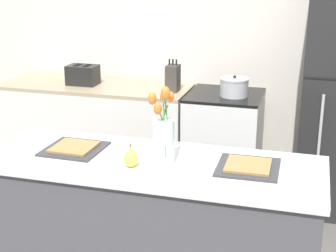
{
  "coord_description": "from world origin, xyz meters",
  "views": [
    {
      "loc": [
        0.78,
        -2.45,
        1.93
      ],
      "look_at": [
        0.0,
        0.25,
        1.02
      ],
      "focal_mm": 55.0,
      "sensor_mm": 36.0,
      "label": 1
    }
  ],
  "objects_px": {
    "plate_setting_right": "(248,167)",
    "pear_figurine": "(131,158)",
    "stove_range": "(223,145)",
    "plate_setting_left": "(74,148)",
    "toaster": "(83,75)",
    "knife_block": "(173,78)",
    "flower_vase": "(163,136)",
    "cooking_pot": "(234,87)"
  },
  "relations": [
    {
      "from": "flower_vase",
      "to": "toaster",
      "type": "distance_m",
      "value": 2.02
    },
    {
      "from": "flower_vase",
      "to": "knife_block",
      "type": "relative_size",
      "value": 1.62
    },
    {
      "from": "pear_figurine",
      "to": "plate_setting_left",
      "type": "xyz_separation_m",
      "value": [
        -0.4,
        0.15,
        -0.04
      ]
    },
    {
      "from": "pear_figurine",
      "to": "stove_range",
      "type": "bearing_deg",
      "value": 83.41
    },
    {
      "from": "pear_figurine",
      "to": "toaster",
      "type": "relative_size",
      "value": 0.46
    },
    {
      "from": "plate_setting_right",
      "to": "pear_figurine",
      "type": "bearing_deg",
      "value": -166.15
    },
    {
      "from": "knife_block",
      "to": "plate_setting_left",
      "type": "bearing_deg",
      "value": -95.82
    },
    {
      "from": "cooking_pot",
      "to": "plate_setting_left",
      "type": "bearing_deg",
      "value": -113.88
    },
    {
      "from": "stove_range",
      "to": "plate_setting_left",
      "type": "xyz_separation_m",
      "value": [
        -0.59,
        -1.56,
        0.47
      ]
    },
    {
      "from": "plate_setting_right",
      "to": "toaster",
      "type": "xyz_separation_m",
      "value": [
        -1.65,
        1.55,
        0.06
      ]
    },
    {
      "from": "flower_vase",
      "to": "knife_block",
      "type": "xyz_separation_m",
      "value": [
        -0.39,
        1.59,
        -0.06
      ]
    },
    {
      "from": "flower_vase",
      "to": "cooking_pot",
      "type": "relative_size",
      "value": 1.88
    },
    {
      "from": "cooking_pot",
      "to": "knife_block",
      "type": "relative_size",
      "value": 0.86
    },
    {
      "from": "plate_setting_left",
      "to": "toaster",
      "type": "bearing_deg",
      "value": 113.27
    },
    {
      "from": "plate_setting_right",
      "to": "cooking_pot",
      "type": "relative_size",
      "value": 1.4
    },
    {
      "from": "flower_vase",
      "to": "plate_setting_right",
      "type": "bearing_deg",
      "value": 7.78
    },
    {
      "from": "stove_range",
      "to": "toaster",
      "type": "bearing_deg",
      "value": -179.4
    },
    {
      "from": "knife_block",
      "to": "pear_figurine",
      "type": "bearing_deg",
      "value": -81.87
    },
    {
      "from": "flower_vase",
      "to": "plate_setting_left",
      "type": "xyz_separation_m",
      "value": [
        -0.55,
        0.06,
        -0.15
      ]
    },
    {
      "from": "flower_vase",
      "to": "cooking_pot",
      "type": "distance_m",
      "value": 1.59
    },
    {
      "from": "knife_block",
      "to": "flower_vase",
      "type": "bearing_deg",
      "value": -76.25
    },
    {
      "from": "cooking_pot",
      "to": "stove_range",
      "type": "bearing_deg",
      "value": 150.26
    },
    {
      "from": "plate_setting_left",
      "to": "toaster",
      "type": "xyz_separation_m",
      "value": [
        -0.67,
        1.55,
        0.06
      ]
    },
    {
      "from": "toaster",
      "to": "knife_block",
      "type": "bearing_deg",
      "value": -1.09
    },
    {
      "from": "plate_setting_right",
      "to": "flower_vase",
      "type": "bearing_deg",
      "value": -172.22
    },
    {
      "from": "cooking_pot",
      "to": "knife_block",
      "type": "height_order",
      "value": "knife_block"
    },
    {
      "from": "plate_setting_left",
      "to": "cooking_pot",
      "type": "relative_size",
      "value": 1.4
    },
    {
      "from": "plate_setting_right",
      "to": "stove_range",
      "type": "bearing_deg",
      "value": 104.14
    },
    {
      "from": "flower_vase",
      "to": "pear_figurine",
      "type": "bearing_deg",
      "value": -150.34
    },
    {
      "from": "stove_range",
      "to": "cooking_pot",
      "type": "relative_size",
      "value": 3.8
    },
    {
      "from": "plate_setting_left",
      "to": "plate_setting_right",
      "type": "xyz_separation_m",
      "value": [
        0.99,
        0.0,
        0.0
      ]
    },
    {
      "from": "knife_block",
      "to": "toaster",
      "type": "bearing_deg",
      "value": 178.91
    },
    {
      "from": "toaster",
      "to": "plate_setting_right",
      "type": "bearing_deg",
      "value": -43.13
    },
    {
      "from": "plate_setting_left",
      "to": "knife_block",
      "type": "relative_size",
      "value": 1.2
    },
    {
      "from": "pear_figurine",
      "to": "toaster",
      "type": "height_order",
      "value": "toaster"
    },
    {
      "from": "flower_vase",
      "to": "plate_setting_left",
      "type": "relative_size",
      "value": 1.35
    },
    {
      "from": "toaster",
      "to": "knife_block",
      "type": "xyz_separation_m",
      "value": [
        0.82,
        -0.02,
        0.03
      ]
    },
    {
      "from": "stove_range",
      "to": "flower_vase",
      "type": "distance_m",
      "value": 1.74
    },
    {
      "from": "stove_range",
      "to": "pear_figurine",
      "type": "bearing_deg",
      "value": -96.59
    },
    {
      "from": "plate_setting_right",
      "to": "cooking_pot",
      "type": "height_order",
      "value": "cooking_pot"
    },
    {
      "from": "flower_vase",
      "to": "plate_setting_right",
      "type": "xyz_separation_m",
      "value": [
        0.44,
        0.06,
        -0.15
      ]
    },
    {
      "from": "plate_setting_left",
      "to": "knife_block",
      "type": "xyz_separation_m",
      "value": [
        0.16,
        1.53,
        0.08
      ]
    }
  ]
}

